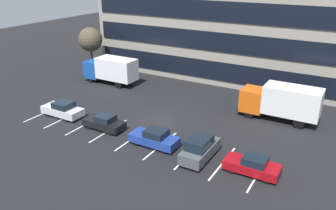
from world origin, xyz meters
name	(u,v)px	position (x,y,z in m)	size (l,w,h in m)	color
ground_plane	(159,120)	(0.00, 0.00, 0.00)	(120.00, 120.00, 0.00)	black
office_building	(229,22)	(0.00, 17.95, 7.20)	(35.23, 11.25, 14.40)	gray
lot_markings	(134,138)	(0.00, -4.36, 0.00)	(22.54, 5.40, 0.01)	silver
box_truck_blue	(111,69)	(-11.20, 6.56, 1.92)	(7.34, 2.43, 3.40)	#194799
box_truck_orange	(282,101)	(10.22, 5.99, 1.99)	(7.62, 2.52, 3.53)	#D85914
sedan_navy	(155,138)	(2.36, -4.62, 0.71)	(4.21, 1.76, 1.51)	navy
sedan_maroon	(252,165)	(10.77, -4.61, 0.68)	(4.01, 1.68, 1.44)	maroon
sedan_black	(104,123)	(-3.35, -4.28, 0.67)	(3.96, 1.66, 1.42)	black
sedan_silver	(63,109)	(-8.85, -4.07, 0.74)	(4.36, 1.83, 1.56)	silver
suv_charcoal	(200,149)	(6.57, -4.67, 0.92)	(1.78, 4.19, 1.90)	#474C51
bare_tree	(90,40)	(-17.00, 9.55, 4.55)	(3.33, 3.33, 6.24)	#473323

